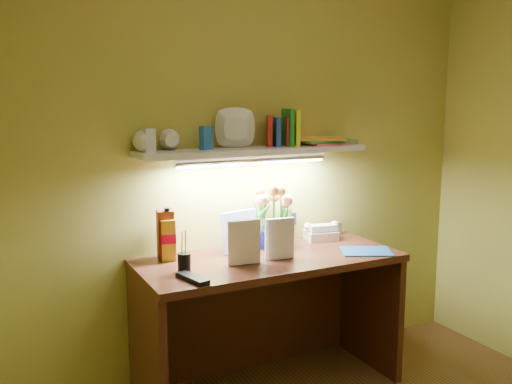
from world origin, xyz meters
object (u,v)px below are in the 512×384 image
Objects in this scene: telephone at (321,231)px; desk_clock at (335,228)px; desk at (269,324)px; flower_bouquet at (274,216)px; whisky_bottle at (168,234)px.

telephone reaches higher than desk_clock.
desk_clock is (0.59, 0.25, 0.41)m from desk.
desk is 0.59m from flower_bouquet.
flower_bouquet reaches higher than desk_clock.
flower_bouquet is at bearing 55.45° from desk.
flower_bouquet is at bearing -176.62° from desk_clock.
telephone is at bearing 22.41° from desk.
desk is 0.76m from desk_clock.
telephone is (0.32, 0.01, -0.12)m from flower_bouquet.
flower_bouquet is 0.49m from desk_clock.
desk_clock reaches higher than desk.
desk is 0.74m from whisky_bottle.
flower_bouquet reaches higher than desk.
desk_clock is at bearing 3.43° from whisky_bottle.
desk_clock is 1.10m from whisky_bottle.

